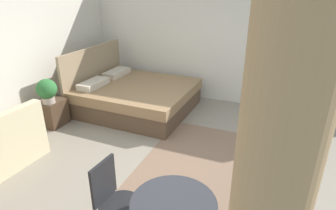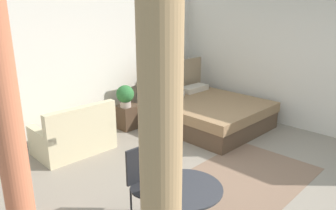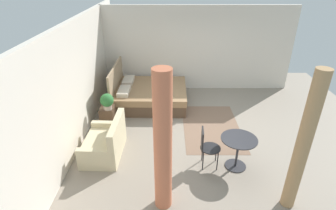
{
  "view_description": "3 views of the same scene",
  "coord_description": "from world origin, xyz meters",
  "px_view_note": "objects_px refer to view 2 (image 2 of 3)",
  "views": [
    {
      "loc": [
        -3.29,
        -1.17,
        2.45
      ],
      "look_at": [
        0.54,
        0.43,
        0.68
      ],
      "focal_mm": 30.3,
      "sensor_mm": 36.0,
      "label": 1
    },
    {
      "loc": [
        -3.67,
        -2.33,
        2.47
      ],
      "look_at": [
        -0.26,
        0.96,
        0.99
      ],
      "focal_mm": 34.72,
      "sensor_mm": 36.0,
      "label": 2
    },
    {
      "loc": [
        -6.1,
        0.99,
        3.87
      ],
      "look_at": [
        -0.2,
        1.0,
        0.83
      ],
      "focal_mm": 28.59,
      "sensor_mm": 36.0,
      "label": 3
    }
  ],
  "objects_px": {
    "couch": "(75,137)",
    "potted_plant": "(125,95)",
    "bed": "(206,112)",
    "cafe_chair_near_window": "(144,178)",
    "nightstand": "(129,117)",
    "balcony_table": "(185,206)"
  },
  "relations": [
    {
      "from": "bed",
      "to": "cafe_chair_near_window",
      "type": "relative_size",
      "value": 2.47
    },
    {
      "from": "bed",
      "to": "couch",
      "type": "height_order",
      "value": "bed"
    },
    {
      "from": "couch",
      "to": "potted_plant",
      "type": "xyz_separation_m",
      "value": [
        1.28,
        0.19,
        0.45
      ]
    },
    {
      "from": "nightstand",
      "to": "balcony_table",
      "type": "distance_m",
      "value": 3.64
    },
    {
      "from": "nightstand",
      "to": "potted_plant",
      "type": "height_order",
      "value": "potted_plant"
    },
    {
      "from": "potted_plant",
      "to": "balcony_table",
      "type": "xyz_separation_m",
      "value": [
        -1.73,
        -3.09,
        -0.22
      ]
    },
    {
      "from": "potted_plant",
      "to": "cafe_chair_near_window",
      "type": "bearing_deg",
      "value": -124.74
    },
    {
      "from": "potted_plant",
      "to": "balcony_table",
      "type": "height_order",
      "value": "potted_plant"
    },
    {
      "from": "nightstand",
      "to": "cafe_chair_near_window",
      "type": "relative_size",
      "value": 0.54
    },
    {
      "from": "balcony_table",
      "to": "bed",
      "type": "bearing_deg",
      "value": 34.31
    },
    {
      "from": "couch",
      "to": "nightstand",
      "type": "distance_m",
      "value": 1.4
    },
    {
      "from": "couch",
      "to": "cafe_chair_near_window",
      "type": "xyz_separation_m",
      "value": [
        -0.4,
        -2.24,
        0.26
      ]
    },
    {
      "from": "nightstand",
      "to": "potted_plant",
      "type": "bearing_deg",
      "value": -154.5
    },
    {
      "from": "couch",
      "to": "cafe_chair_near_window",
      "type": "relative_size",
      "value": 1.42
    },
    {
      "from": "balcony_table",
      "to": "couch",
      "type": "bearing_deg",
      "value": 81.29
    },
    {
      "from": "bed",
      "to": "cafe_chair_near_window",
      "type": "xyz_separation_m",
      "value": [
        -3.01,
        -1.42,
        0.24
      ]
    },
    {
      "from": "nightstand",
      "to": "cafe_chair_near_window",
      "type": "height_order",
      "value": "cafe_chair_near_window"
    },
    {
      "from": "couch",
      "to": "balcony_table",
      "type": "xyz_separation_m",
      "value": [
        -0.44,
        -2.9,
        0.23
      ]
    },
    {
      "from": "nightstand",
      "to": "cafe_chair_near_window",
      "type": "bearing_deg",
      "value": -125.77
    },
    {
      "from": "bed",
      "to": "couch",
      "type": "xyz_separation_m",
      "value": [
        -2.61,
        0.82,
        -0.02
      ]
    },
    {
      "from": "bed",
      "to": "cafe_chair_near_window",
      "type": "bearing_deg",
      "value": -154.72
    },
    {
      "from": "bed",
      "to": "couch",
      "type": "distance_m",
      "value": 2.73
    }
  ]
}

